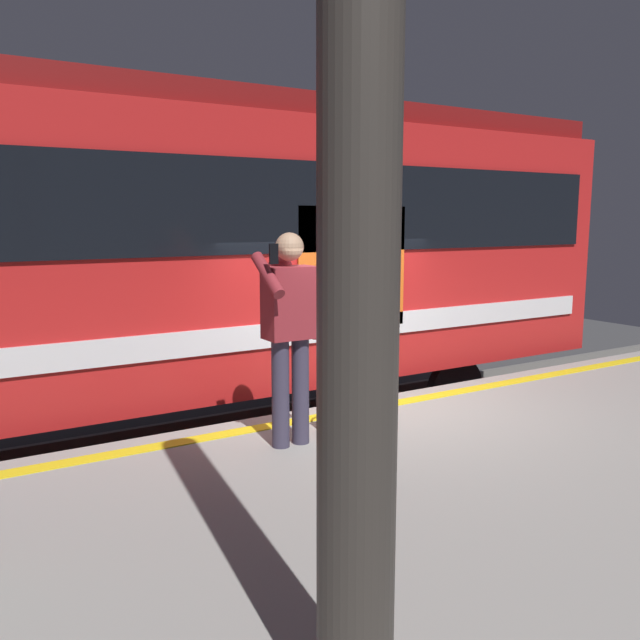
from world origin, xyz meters
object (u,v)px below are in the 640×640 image
object	(u,v)px
train_carriage	(117,244)
station_column	(359,177)
passenger	(290,321)
handbag	(339,412)

from	to	relation	value
train_carriage	station_column	size ratio (longest dim) A/B	3.06
train_carriage	passenger	distance (m)	2.80
passenger	handbag	bearing A→B (deg)	-169.13
passenger	station_column	size ratio (longest dim) A/B	0.44
train_carriage	station_column	distance (m)	5.40
train_carriage	station_column	bearing A→B (deg)	83.85
passenger	handbag	distance (m)	1.00
handbag	station_column	size ratio (longest dim) A/B	0.09
train_carriage	handbag	size ratio (longest dim) A/B	34.74
passenger	station_column	bearing A→B (deg)	65.81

